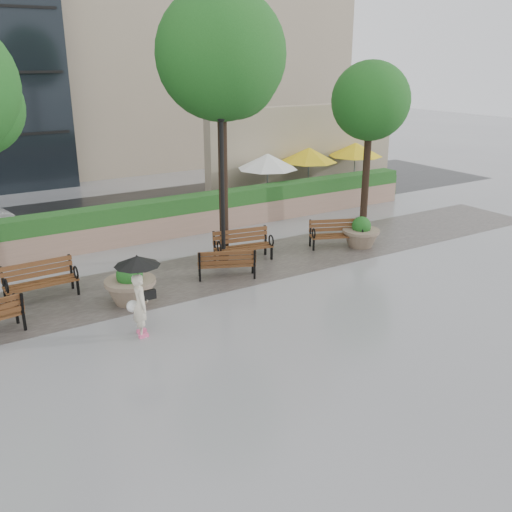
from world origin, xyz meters
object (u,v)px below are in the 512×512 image
planter_left (130,287)px  bench_3 (243,252)px  lamppost (223,200)px  pedestrian (139,288)px  bench_2 (227,269)px  planter_right (361,235)px  bench_4 (335,240)px  bench_1 (42,289)px

planter_left → bench_3: bearing=16.8°
lamppost → pedestrian: (-3.91, -3.21, -0.85)m
bench_2 → planter_right: bearing=-154.1°
bench_2 → bench_4: bearing=-149.0°
bench_2 → planter_right: 5.21m
planter_left → planter_right: planter_left is taller
bench_1 → bench_4: size_ratio=1.02×
bench_4 → planter_left: 7.42m
bench_3 → bench_4: size_ratio=1.04×
bench_3 → bench_4: 3.32m
bench_2 → bench_4: bench_4 is taller
bench_2 → bench_4: (4.43, 0.52, 0.01)m
bench_3 → planter_right: bearing=-2.1°
bench_1 → bench_4: 9.30m
bench_1 → bench_3: (6.00, -0.22, -0.00)m
planter_right → lamppost: (-4.68, 0.98, 1.59)m
planter_left → pedestrian: pedestrian is taller
bench_4 → bench_2: bearing=-150.5°
bench_3 → bench_4: bench_3 is taller
planter_left → planter_right: 8.17m
bench_1 → pedestrian: 3.72m
bench_2 → planter_right: size_ratio=1.42×
planter_right → lamppost: bearing=168.2°
bench_2 → bench_4: size_ratio=0.96×
planter_right → pedestrian: 8.91m
bench_3 → lamppost: (-0.62, 0.12, 1.71)m
lamppost → bench_3: bearing=-10.8°
bench_1 → pedestrian: pedestrian is taller
bench_3 → lamppost: size_ratio=0.42×
pedestrian → lamppost: bearing=-39.5°
bench_1 → bench_2: 5.00m
bench_3 → lamppost: 1.82m
bench_3 → pedestrian: 5.55m
planter_left → pedestrian: bearing=-103.0°
lamppost → pedestrian: lamppost is taller
bench_4 → pedestrian: (-7.81, -2.60, 0.88)m
bench_2 → bench_3: (1.15, 1.01, 0.03)m
planter_left → pedestrian: 2.03m
bench_1 → lamppost: (5.37, -0.10, 1.70)m
bench_4 → pedestrian: size_ratio=0.96×
bench_3 → planter_right: 4.15m
bench_1 → planter_left: planter_left is taller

